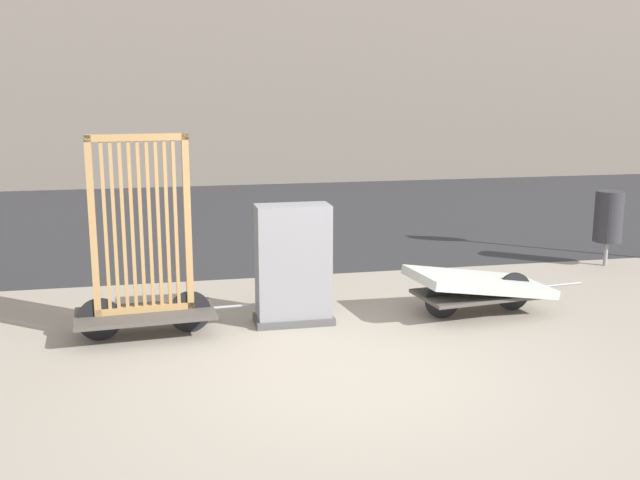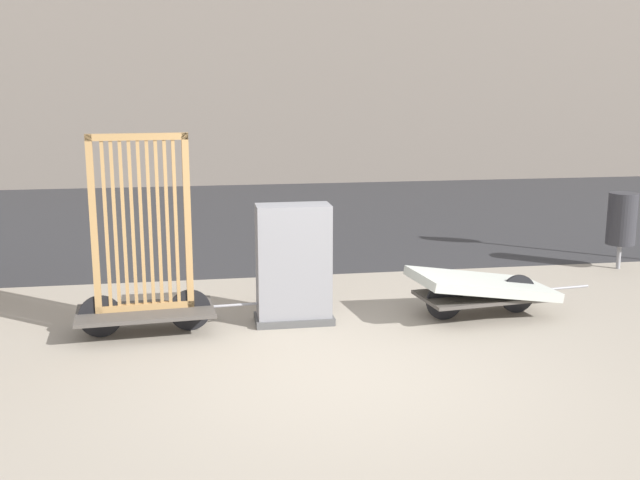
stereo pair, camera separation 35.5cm
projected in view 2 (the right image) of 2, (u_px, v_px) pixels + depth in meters
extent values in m
plane|color=gray|center=(347.00, 375.00, 6.89)|extent=(60.00, 60.00, 0.00)
cube|color=#2D2D30|center=(263.00, 216.00, 15.14)|extent=(56.00, 9.73, 0.01)
cube|color=#4C4742|center=(146.00, 311.00, 7.99)|extent=(1.49, 0.86, 0.04)
cylinder|color=black|center=(190.00, 310.00, 8.10)|extent=(0.45, 0.07, 0.45)
cylinder|color=black|center=(100.00, 316.00, 7.88)|extent=(0.45, 0.07, 0.45)
cylinder|color=gray|center=(245.00, 304.00, 8.24)|extent=(0.70, 0.09, 0.03)
cube|color=#A87F4C|center=(145.00, 306.00, 7.98)|extent=(1.03, 0.15, 0.07)
cube|color=#A87F4C|center=(137.00, 137.00, 7.61)|extent=(1.03, 0.15, 0.07)
cube|color=#A87F4C|center=(94.00, 226.00, 7.68)|extent=(0.08, 0.08, 1.87)
cube|color=#A87F4C|center=(188.00, 222.00, 7.91)|extent=(0.08, 0.08, 1.87)
cube|color=#A87F4C|center=(106.00, 225.00, 7.71)|extent=(0.04, 0.05, 1.80)
cube|color=#A87F4C|center=(115.00, 225.00, 7.73)|extent=(0.04, 0.05, 1.80)
cube|color=#A87F4C|center=(124.00, 224.00, 7.75)|extent=(0.04, 0.05, 1.80)
cube|color=#A87F4C|center=(133.00, 224.00, 7.77)|extent=(0.04, 0.05, 1.80)
cube|color=#A87F4C|center=(141.00, 224.00, 7.79)|extent=(0.04, 0.05, 1.80)
cube|color=#A87F4C|center=(150.00, 223.00, 7.82)|extent=(0.04, 0.05, 1.80)
cube|color=#A87F4C|center=(159.00, 223.00, 7.84)|extent=(0.04, 0.05, 1.80)
cube|color=#A87F4C|center=(167.00, 222.00, 7.86)|extent=(0.04, 0.05, 1.80)
cube|color=#A87F4C|center=(176.00, 222.00, 7.88)|extent=(0.04, 0.05, 1.80)
cube|color=#4C4742|center=(482.00, 295.00, 8.60)|extent=(1.52, 0.93, 0.04)
cylinder|color=black|center=(518.00, 294.00, 8.73)|extent=(0.45, 0.09, 0.45)
cylinder|color=black|center=(445.00, 300.00, 8.47)|extent=(0.45, 0.09, 0.45)
cylinder|color=gray|center=(562.00, 288.00, 8.90)|extent=(0.70, 0.12, 0.03)
cube|color=#B2B7AD|center=(482.00, 284.00, 8.57)|extent=(1.70, 1.06, 0.35)
cube|color=#4C4C4C|center=(294.00, 319.00, 8.41)|extent=(0.87, 0.45, 0.08)
cube|color=gray|center=(294.00, 264.00, 8.28)|extent=(0.81, 0.39, 1.34)
cylinder|color=gray|center=(619.00, 256.00, 10.82)|extent=(0.06, 0.06, 0.36)
cylinder|color=#2D2D33|center=(622.00, 219.00, 10.71)|extent=(0.41, 0.41, 0.74)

